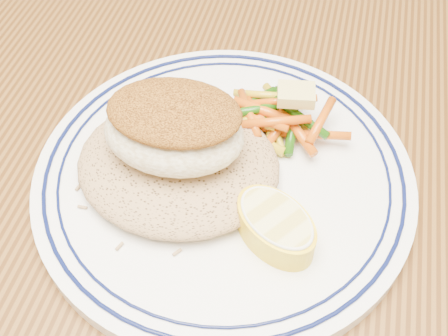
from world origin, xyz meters
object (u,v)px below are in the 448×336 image
at_px(dining_table, 257,304).
at_px(vegetable_pile, 275,118).
at_px(lemon_wedge, 276,225).
at_px(plate, 224,177).
at_px(fish_fillet, 174,128).
at_px(rice_pilaf, 178,161).

relative_size(dining_table, vegetable_pile, 13.85).
height_order(vegetable_pile, lemon_wedge, vegetable_pile).
relative_size(plate, fish_fillet, 2.82).
bearing_deg(vegetable_pile, rice_pilaf, -135.12).
bearing_deg(lemon_wedge, vegetable_pile, 100.24).
distance_m(dining_table, fish_fillet, 0.18).
bearing_deg(plate, vegetable_pile, 60.92).
height_order(plate, rice_pilaf, rice_pilaf).
bearing_deg(vegetable_pile, lemon_wedge, -79.76).
bearing_deg(lemon_wedge, dining_table, 176.41).
xyz_separation_m(fish_fillet, lemon_wedge, (0.08, -0.04, -0.03)).
height_order(rice_pilaf, vegetable_pile, same).
xyz_separation_m(rice_pilaf, lemon_wedge, (0.08, -0.04, -0.00)).
relative_size(dining_table, plate, 5.11).
distance_m(rice_pilaf, lemon_wedge, 0.09).
height_order(rice_pilaf, fish_fillet, fish_fillet).
xyz_separation_m(dining_table, plate, (-0.04, 0.05, 0.11)).
bearing_deg(lemon_wedge, plate, 134.78).
bearing_deg(fish_fillet, rice_pilaf, -54.71).
bearing_deg(plate, dining_table, -49.47).
xyz_separation_m(plate, rice_pilaf, (-0.03, -0.01, 0.02)).
relative_size(rice_pilaf, fish_fillet, 1.48).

